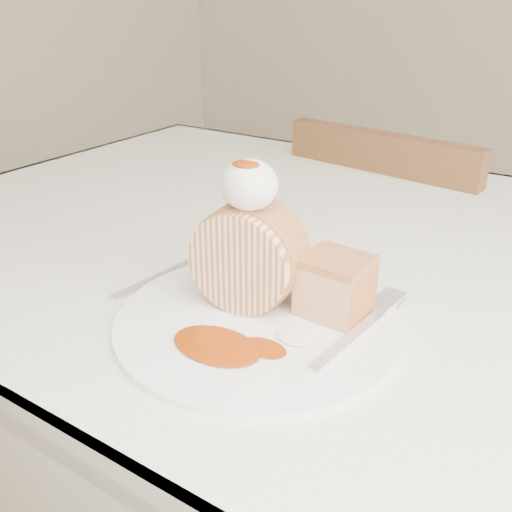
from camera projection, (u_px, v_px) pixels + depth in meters
The scene contains 10 objects.
table at pixel (355, 306), 0.80m from camera, with size 1.40×0.90×0.75m.
chair_far at pixel (390, 284), 1.26m from camera, with size 0.43×0.43×0.82m.
plate at pixel (259, 321), 0.58m from camera, with size 0.29×0.29×0.01m, color white.
roulade_slice at pixel (248, 256), 0.59m from camera, with size 0.11×0.11×0.06m, color beige.
cake_chunk at pixel (335, 289), 0.58m from camera, with size 0.07×0.06×0.05m, color #C57D4A.
whipped_cream at pixel (249, 185), 0.55m from camera, with size 0.06×0.06×0.05m, color white.
caramel_drizzle at pixel (246, 158), 0.53m from camera, with size 0.03×0.02×0.01m, color #882C05.
caramel_pool at pixel (217, 345), 0.53m from camera, with size 0.09×0.06×0.00m, color #882C05, non-canonical shape.
fork at pixel (349, 340), 0.54m from camera, with size 0.02×0.17×0.00m, color silver.
spoon at pixel (162, 276), 0.68m from camera, with size 0.03×0.18×0.00m, color silver.
Camera 1 is at (0.27, -0.45, 1.06)m, focal length 40.00 mm.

